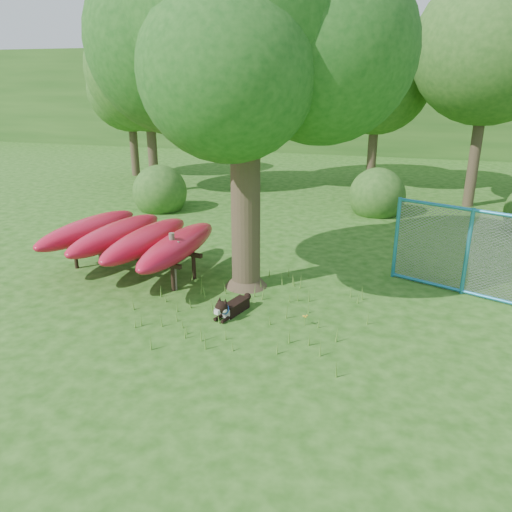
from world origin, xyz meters
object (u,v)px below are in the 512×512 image
(kayak_rack, at_px, (131,237))
(fence_section, at_px, (467,252))
(husky_dog, at_px, (231,307))
(oak_tree, at_px, (243,32))

(kayak_rack, relative_size, fence_section, 1.26)
(kayak_rack, xyz_separation_m, husky_dog, (2.81, -1.40, -0.69))
(oak_tree, bearing_deg, fence_section, 10.64)
(kayak_rack, bearing_deg, oak_tree, 13.08)
(oak_tree, relative_size, fence_section, 2.49)
(husky_dog, bearing_deg, fence_section, 44.90)
(oak_tree, relative_size, husky_dog, 7.58)
(oak_tree, height_order, husky_dog, oak_tree)
(oak_tree, distance_m, husky_dog, 5.03)
(husky_dog, xyz_separation_m, fence_section, (4.22, 2.29, 0.74))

